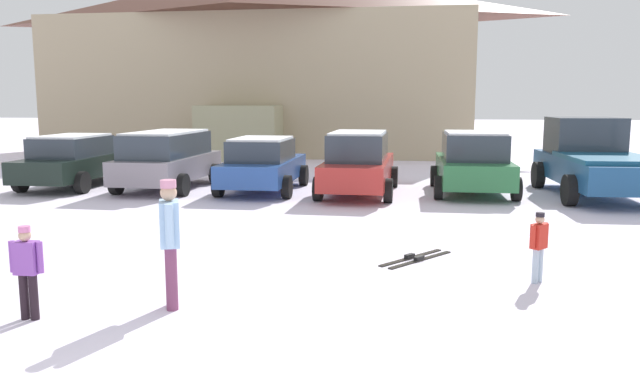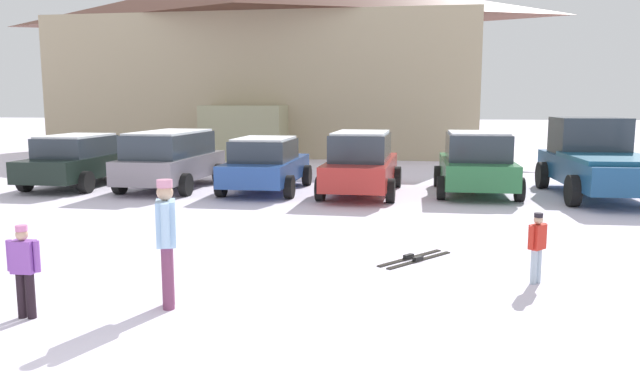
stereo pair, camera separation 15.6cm
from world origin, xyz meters
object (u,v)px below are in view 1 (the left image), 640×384
at_px(skier_child_in_purple_jacket, 27,267).
at_px(parked_green_coupe, 473,163).
at_px(ski_lodge, 265,60).
at_px(parked_blue_hatchback, 263,164).
at_px(skier_child_in_red_jacket, 539,243).
at_px(parked_red_sedan, 359,163).
at_px(skier_adult_in_blue_parka, 170,236).
at_px(pair_of_skis, 416,258).
at_px(pickup_truck, 593,160).
at_px(parked_black_sedan, 75,160).
at_px(parked_grey_wagon, 167,158).

bearing_deg(skier_child_in_purple_jacket, parked_green_coupe, 59.64).
bearing_deg(ski_lodge, parked_blue_hatchback, -78.37).
bearing_deg(skier_child_in_red_jacket, parked_red_sedan, 110.72).
bearing_deg(skier_adult_in_blue_parka, pair_of_skis, 41.90).
relative_size(parked_red_sedan, pickup_truck, 0.88).
relative_size(ski_lodge, parked_blue_hatchback, 4.90).
distance_m(ski_lodge, pickup_truck, 18.69).
bearing_deg(skier_child_in_red_jacket, parked_green_coupe, 89.56).
xyz_separation_m(parked_black_sedan, skier_child_in_purple_jacket, (5.41, -11.19, -0.16)).
xyz_separation_m(ski_lodge, parked_red_sedan, (5.70, -14.23, -3.76)).
height_order(parked_red_sedan, skier_adult_in_blue_parka, parked_red_sedan).
height_order(parked_grey_wagon, pickup_truck, pickup_truck).
bearing_deg(skier_child_in_red_jacket, skier_child_in_purple_jacket, -159.94).
bearing_deg(skier_child_in_red_jacket, pair_of_skis, 147.05).
distance_m(ski_lodge, pair_of_skis, 23.07).
bearing_deg(parked_red_sedan, parked_grey_wagon, 177.14).
xyz_separation_m(parked_black_sedan, skier_adult_in_blue_parka, (6.98, -10.55, 0.13)).
xyz_separation_m(ski_lodge, skier_child_in_red_jacket, (8.85, -22.58, -4.05)).
height_order(parked_grey_wagon, skier_child_in_purple_jacket, parked_grey_wagon).
bearing_deg(parked_blue_hatchback, skier_child_in_purple_jacket, -92.83).
bearing_deg(parked_grey_wagon, parked_red_sedan, -2.86).
bearing_deg(parked_blue_hatchback, parked_black_sedan, 177.31).
bearing_deg(parked_red_sedan, parked_blue_hatchback, 176.27).
height_order(parked_green_coupe, pickup_truck, pickup_truck).
xyz_separation_m(skier_child_in_purple_jacket, pair_of_skis, (4.77, 3.50, -0.64)).
xyz_separation_m(parked_blue_hatchback, parked_red_sedan, (2.80, -0.18, 0.08)).
xyz_separation_m(ski_lodge, skier_adult_in_blue_parka, (3.93, -24.32, -3.70)).
bearing_deg(skier_child_in_purple_jacket, parked_blue_hatchback, 87.17).
height_order(skier_adult_in_blue_parka, skier_child_in_purple_jacket, skier_adult_in_blue_parka).
bearing_deg(skier_child_in_red_jacket, parked_black_sedan, 143.50).
distance_m(parked_grey_wagon, parked_red_sedan, 5.74).
distance_m(parked_black_sedan, pickup_truck, 15.24).
relative_size(parked_green_coupe, skier_child_in_red_jacket, 4.03).
relative_size(ski_lodge, pickup_truck, 3.84).
distance_m(parked_black_sedan, parked_green_coupe, 11.97).
distance_m(parked_black_sedan, parked_grey_wagon, 3.02).
relative_size(parked_black_sedan, pickup_truck, 0.86).
height_order(pickup_truck, skier_adult_in_blue_parka, pickup_truck).
relative_size(parked_red_sedan, skier_child_in_red_jacket, 4.62).
xyz_separation_m(parked_green_coupe, skier_adult_in_blue_parka, (-4.99, -10.58, 0.06)).
height_order(parked_grey_wagon, skier_adult_in_blue_parka, parked_grey_wagon).
distance_m(parked_black_sedan, parked_blue_hatchback, 5.95).
bearing_deg(parked_black_sedan, parked_blue_hatchback, -2.69).
relative_size(ski_lodge, skier_child_in_red_jacket, 20.19).
bearing_deg(parked_grey_wagon, pickup_truck, 1.20).
relative_size(parked_blue_hatchback, skier_adult_in_blue_parka, 2.59).
bearing_deg(parked_grey_wagon, pair_of_skis, -46.39).
xyz_separation_m(parked_blue_hatchback, pair_of_skis, (4.23, -7.41, -0.78)).
bearing_deg(parked_grey_wagon, ski_lodge, 89.85).
xyz_separation_m(parked_green_coupe, pair_of_skis, (-1.80, -7.72, -0.86)).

